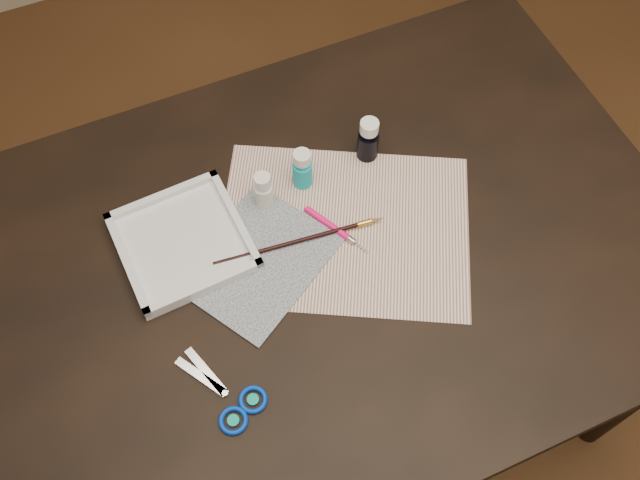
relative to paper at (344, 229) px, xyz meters
name	(u,v)px	position (x,y,z in m)	size (l,w,h in m)	color
ground	(320,387)	(-0.06, -0.03, -0.76)	(3.50, 3.50, 0.02)	#422614
table	(320,333)	(-0.06, -0.03, -0.38)	(1.30, 0.90, 0.75)	black
paper	(344,229)	(0.00, 0.00, 0.00)	(0.45, 0.34, 0.00)	silver
canvas	(257,261)	(-0.17, 0.00, 0.00)	(0.25, 0.20, 0.00)	black
paint_bottle_white	(264,190)	(-0.11, 0.11, 0.04)	(0.03, 0.03, 0.08)	silver
paint_bottle_cyan	(302,169)	(-0.03, 0.12, 0.04)	(0.04, 0.04, 0.09)	#0FA4B7
paint_bottle_navy	(368,139)	(0.11, 0.13, 0.05)	(0.04, 0.04, 0.10)	black
paintbrush	(301,240)	(-0.08, 0.00, 0.01)	(0.32, 0.01, 0.01)	black
craft_knife	(337,230)	(-0.01, 0.00, 0.01)	(0.15, 0.01, 0.01)	#FA0D6D
scissors	(215,390)	(-0.31, -0.19, 0.00)	(0.18, 0.09, 0.01)	silver
palette_tray	(183,242)	(-0.28, 0.08, 0.01)	(0.22, 0.22, 0.03)	silver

